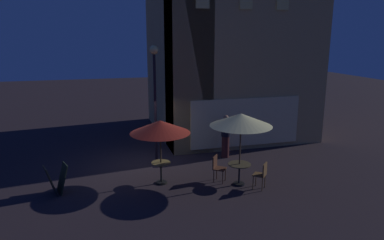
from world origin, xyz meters
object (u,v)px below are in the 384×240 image
Objects in this scene: street_lamp_near_corner at (155,83)px; patio_umbrella_1 at (160,127)px; cafe_chair_0 at (262,173)px; cafe_chair_1 at (217,166)px; patron_standing_0 at (226,136)px; menu_sandwich_board at (56,180)px; patio_umbrella_0 at (241,120)px; cafe_table_1 at (161,169)px; cafe_table_0 at (239,169)px.

street_lamp_near_corner reaches higher than patio_umbrella_1.
street_lamp_near_corner is at bearing -5.19° from cafe_chair_0.
patron_standing_0 reaches higher than cafe_chair_1.
patron_standing_0 is (6.38, 1.88, 0.41)m from menu_sandwich_board.
menu_sandwich_board is at bearing -152.51° from street_lamp_near_corner.
menu_sandwich_board is 0.38× the size of patio_umbrella_0.
patio_umbrella_0 is (2.51, -0.81, 1.73)m from cafe_table_1.
street_lamp_near_corner is 5.99× the size of cafe_table_0.
cafe_table_0 is 2.64m from cafe_table_1.
patron_standing_0 is (0.53, 2.74, -1.35)m from patio_umbrella_0.
cafe_chair_1 is (-0.61, 0.47, 0.00)m from cafe_table_0.
street_lamp_near_corner reaches higher than menu_sandwich_board.
cafe_table_0 is 1.69m from patio_umbrella_0.
cafe_chair_1 is at bearing 142.46° from cafe_table_0.
patio_umbrella_1 is 3.64m from cafe_chair_0.
menu_sandwich_board reaches higher than cafe_chair_0.
cafe_chair_0 is (2.92, -3.21, -2.62)m from street_lamp_near_corner.
cafe_table_0 is 0.84× the size of cafe_chair_1.
street_lamp_near_corner is 5.07m from cafe_chair_0.
street_lamp_near_corner is at bearing 8.82° from menu_sandwich_board.
menu_sandwich_board is at bearing 171.59° from patio_umbrella_0.
patio_umbrella_0 is at bearing -27.08° from menu_sandwich_board.
patron_standing_0 is at bearing 32.50° from patio_umbrella_1.
cafe_chair_1 is (1.73, -2.21, -2.63)m from street_lamp_near_corner.
cafe_chair_1 is at bearing -22.97° from menu_sandwich_board.
patio_umbrella_0 reaches higher than cafe_chair_0.
cafe_chair_1 is at bearing 2.50° from cafe_chair_0.
cafe_table_1 is at bearing -19.65° from menu_sandwich_board.
menu_sandwich_board is at bearing 171.59° from cafe_table_0.
cafe_chair_0 is at bearing -23.36° from cafe_table_1.
cafe_table_0 is (2.35, -2.68, -2.63)m from street_lamp_near_corner.
patron_standing_0 is (0.53, 2.74, 0.34)m from cafe_table_0.
cafe_table_1 is at bearing 162.17° from patio_umbrella_0.
cafe_table_0 is at bearing -48.86° from street_lamp_near_corner.
cafe_table_0 is at bearing -157.81° from patron_standing_0.
street_lamp_near_corner reaches higher than patio_umbrella_0.
menu_sandwich_board is 6.17m from patio_umbrella_0.
cafe_chair_1 is at bearing 142.46° from patio_umbrella_0.
menu_sandwich_board is at bearing 30.34° from cafe_chair_0.
patio_umbrella_1 is at bearing -94.95° from street_lamp_near_corner.
cafe_chair_1 is (5.23, -0.39, 0.07)m from menu_sandwich_board.
patio_umbrella_1 reaches higher than patron_standing_0.
cafe_chair_0 is at bearing -146.17° from patron_standing_0.
patio_umbrella_0 is (5.84, -0.86, 1.76)m from menu_sandwich_board.
cafe_chair_0 is at bearing -42.54° from patio_umbrella_0.
patron_standing_0 is (1.15, 2.27, 0.34)m from cafe_chair_1.
menu_sandwich_board is 1.03× the size of cafe_chair_0.
patio_umbrella_1 is at bearing 162.17° from cafe_table_0.
menu_sandwich_board is at bearing 179.02° from patio_umbrella_1.
menu_sandwich_board is 3.34m from cafe_table_1.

